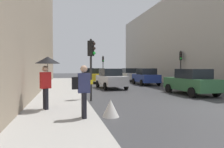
# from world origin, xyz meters

# --- Properties ---
(ground_plane) EXTENTS (120.00, 120.00, 0.00)m
(ground_plane) POSITION_xyz_m (0.00, 0.00, 0.00)
(ground_plane) COLOR #38383A
(sidewalk_kerb) EXTENTS (2.78, 40.00, 0.16)m
(sidewalk_kerb) POSITION_xyz_m (-6.69, 6.00, 0.08)
(sidewalk_kerb) COLOR #A8A5A0
(sidewalk_kerb) RESTS_ON ground
(building_facade_right) EXTENTS (12.00, 27.54, 10.10)m
(building_facade_right) POSITION_xyz_m (11.30, 17.02, 5.05)
(building_facade_right) COLOR #B2ADA3
(building_facade_right) RESTS_ON ground
(traffic_light_near_right) EXTENTS (0.44, 0.38, 3.43)m
(traffic_light_near_right) POSITION_xyz_m (-4.98, 3.29, 2.37)
(traffic_light_near_right) COLOR #2D2D2D
(traffic_light_near_right) RESTS_ON ground
(traffic_light_mid_street) EXTENTS (0.34, 0.45, 3.54)m
(traffic_light_mid_street) POSITION_xyz_m (4.99, 10.68, 2.44)
(traffic_light_mid_street) COLOR #2D2D2D
(traffic_light_mid_street) RESTS_ON ground
(traffic_light_far_median) EXTENTS (0.25, 0.43, 3.65)m
(traffic_light_far_median) POSITION_xyz_m (-0.54, 23.50, 2.52)
(traffic_light_far_median) COLOR #2D2D2D
(traffic_light_far_median) RESTS_ON ground
(car_green_estate) EXTENTS (2.18, 4.28, 1.76)m
(car_green_estate) POSITION_xyz_m (2.04, 4.44, 0.88)
(car_green_estate) COLOR #2D6038
(car_green_estate) RESTS_ON ground
(car_white_compact) EXTENTS (2.11, 4.25, 1.76)m
(car_white_compact) POSITION_xyz_m (2.27, 19.01, 0.88)
(car_white_compact) COLOR silver
(car_white_compact) RESTS_ON ground
(car_silver_hatchback) EXTENTS (2.27, 4.33, 1.76)m
(car_silver_hatchback) POSITION_xyz_m (-2.37, 9.88, 0.88)
(car_silver_hatchback) COLOR #BCBCC1
(car_silver_hatchback) RESTS_ON ground
(car_dark_suv) EXTENTS (2.05, 4.22, 1.76)m
(car_dark_suv) POSITION_xyz_m (-2.51, 26.63, 0.88)
(car_dark_suv) COLOR black
(car_dark_suv) RESTS_ON ground
(car_blue_van) EXTENTS (2.13, 4.26, 1.76)m
(car_blue_van) POSITION_xyz_m (2.14, 12.85, 0.88)
(car_blue_van) COLOR navy
(car_blue_van) RESTS_ON ground
(car_yellow_taxi) EXTENTS (2.18, 4.28, 1.76)m
(car_yellow_taxi) POSITION_xyz_m (-2.50, 16.86, 0.88)
(car_yellow_taxi) COLOR yellow
(car_yellow_taxi) RESTS_ON ground
(pedestrian_with_umbrella) EXTENTS (1.00, 1.00, 2.14)m
(pedestrian_with_umbrella) POSITION_xyz_m (-7.13, 0.64, 1.84)
(pedestrian_with_umbrella) COLOR black
(pedestrian_with_umbrella) RESTS_ON sidewalk_kerb
(pedestrian_with_grey_backpack) EXTENTS (0.60, 0.36, 1.77)m
(pedestrian_with_grey_backpack) POSITION_xyz_m (-5.86, -1.23, 1.16)
(pedestrian_with_grey_backpack) COLOR black
(pedestrian_with_grey_backpack) RESTS_ON sidewalk_kerb
(warning_sign_triangle) EXTENTS (0.64, 0.64, 0.65)m
(warning_sign_triangle) POSITION_xyz_m (-4.76, -0.63, 0.33)
(warning_sign_triangle) COLOR silver
(warning_sign_triangle) RESTS_ON ground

